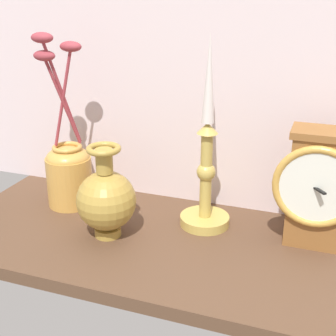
# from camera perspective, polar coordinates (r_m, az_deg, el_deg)

# --- Properties ---
(ground_plane) EXTENTS (1.00, 0.36, 0.02)m
(ground_plane) POSITION_cam_1_polar(r_m,az_deg,el_deg) (0.85, 5.09, -10.23)
(ground_plane) COLOR brown
(back_wall) EXTENTS (1.20, 0.02, 0.65)m
(back_wall) POSITION_cam_1_polar(r_m,az_deg,el_deg) (0.91, 8.93, 14.34)
(back_wall) COLOR silver
(back_wall) RESTS_ON ground_plane
(mantel_clock) EXTENTS (0.15, 0.10, 0.21)m
(mantel_clock) POSITION_cam_1_polar(r_m,az_deg,el_deg) (0.84, 17.55, -2.25)
(mantel_clock) COLOR brown
(mantel_clock) RESTS_ON ground_plane
(candlestick_tall_left) EXTENTS (0.09, 0.09, 0.36)m
(candlestick_tall_left) POSITION_cam_1_polar(r_m,az_deg,el_deg) (0.87, 4.63, -0.48)
(candlestick_tall_left) COLOR tan
(candlestick_tall_left) RESTS_ON ground_plane
(brass_vase_bulbous) EXTENTS (0.11, 0.11, 0.17)m
(brass_vase_bulbous) POSITION_cam_1_polar(r_m,az_deg,el_deg) (0.85, -7.49, -3.73)
(brass_vase_bulbous) COLOR #AB8A3A
(brass_vase_bulbous) RESTS_ON ground_plane
(brass_vase_jar) EXTENTS (0.09, 0.09, 0.35)m
(brass_vase_jar) POSITION_cam_1_polar(r_m,az_deg,el_deg) (0.99, -11.97, 0.16)
(brass_vase_jar) COLOR gold
(brass_vase_jar) RESTS_ON ground_plane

